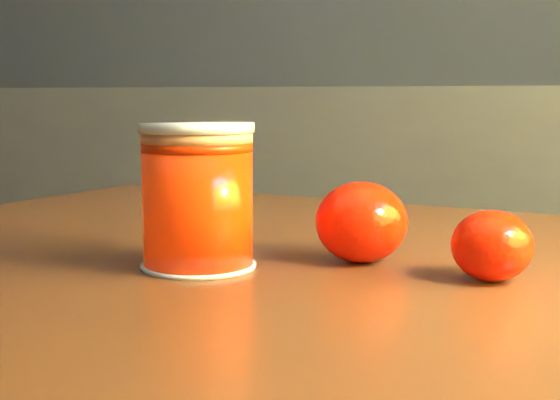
% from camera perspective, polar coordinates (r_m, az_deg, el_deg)
% --- Properties ---
extents(kitchen_counter, '(3.15, 0.60, 0.90)m').
position_cam_1_polar(kitchen_counter, '(2.23, -2.22, -3.45)').
color(kitchen_counter, '#525257').
rests_on(kitchen_counter, ground).
extents(table, '(1.06, 0.79, 0.75)m').
position_cam_1_polar(table, '(0.65, 3.84, -12.90)').
color(table, brown).
rests_on(table, ground).
extents(juice_glass, '(0.09, 0.09, 0.11)m').
position_cam_1_polar(juice_glass, '(0.60, -6.04, 0.24)').
color(juice_glass, '#FF2C05').
rests_on(juice_glass, table).
extents(orange_front, '(0.08, 0.08, 0.06)m').
position_cam_1_polar(orange_front, '(0.62, 5.97, -1.62)').
color(orange_front, '#FF1F05').
rests_on(orange_front, table).
extents(orange_back, '(0.07, 0.07, 0.05)m').
position_cam_1_polar(orange_back, '(0.58, 15.24, -3.24)').
color(orange_back, '#FF1F05').
rests_on(orange_back, table).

